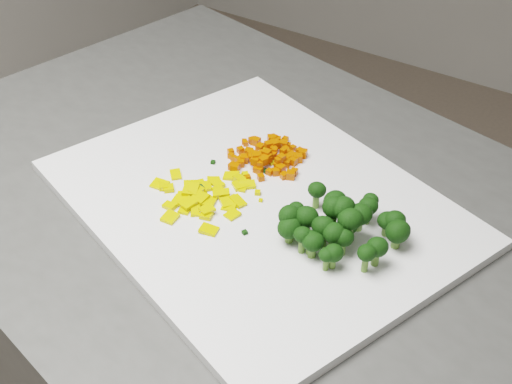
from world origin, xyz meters
The scene contains 169 objects.
cutting_board centered at (-0.27, -0.08, 0.91)m, with size 0.48×0.37×0.01m, color white.
carrot_pile centered at (-0.30, 0.00, 0.93)m, with size 0.11×0.11×0.03m, color #C03B02, non-canonical shape.
pepper_pile centered at (-0.32, -0.11, 0.92)m, with size 0.12×0.12×0.02m, color #DAB90B, non-canonical shape.
broccoli_pile centered at (-0.15, -0.08, 0.94)m, with size 0.13×0.13×0.06m, color black, non-canonical shape.
carrot_cube_0 centered at (-0.32, 0.00, 0.92)m, with size 0.01×0.01×0.01m, color #C03B02.
carrot_cube_1 centered at (-0.31, 0.05, 0.92)m, with size 0.01×0.01×0.01m, color #C03B02.
carrot_cube_2 centered at (-0.33, 0.00, 0.92)m, with size 0.01×0.01×0.01m, color #C03B02.
carrot_cube_3 centered at (-0.30, -0.03, 0.92)m, with size 0.01×0.01×0.01m, color #C03B02.
carrot_cube_4 centered at (-0.29, 0.04, 0.92)m, with size 0.01×0.01×0.01m, color #C03B02.
carrot_cube_5 centered at (-0.30, 0.01, 0.93)m, with size 0.01×0.01×0.01m, color #C03B02.
carrot_cube_6 centered at (-0.30, -0.02, 0.92)m, with size 0.01×0.01×0.01m, color #C03B02.
carrot_cube_7 centered at (-0.30, -0.03, 0.92)m, with size 0.01×0.01×0.01m, color #C03B02.
carrot_cube_8 centered at (-0.27, 0.03, 0.92)m, with size 0.01×0.01×0.01m, color #C03B02.
carrot_cube_9 centered at (-0.30, -0.01, 0.93)m, with size 0.01×0.01×0.01m, color #C03B02.
carrot_cube_10 centered at (-0.27, -0.02, 0.92)m, with size 0.01×0.01×0.01m, color #C03B02.
carrot_cube_11 centered at (-0.27, 0.02, 0.92)m, with size 0.01×0.01×0.01m, color #C03B02.
carrot_cube_12 centered at (-0.30, -0.02, 0.93)m, with size 0.01×0.01×0.01m, color #C03B02.
carrot_cube_13 centered at (-0.29, 0.00, 0.92)m, with size 0.01×0.01×0.01m, color #C03B02.
carrot_cube_14 centered at (-0.30, 0.04, 0.92)m, with size 0.01×0.01×0.01m, color #C03B02.
carrot_cube_15 centered at (-0.28, 0.00, 0.92)m, with size 0.01×0.01×0.01m, color #C03B02.
carrot_cube_16 centered at (-0.28, -0.01, 0.92)m, with size 0.01×0.01×0.01m, color #C03B02.
carrot_cube_17 centered at (-0.28, -0.01, 0.92)m, with size 0.01×0.01×0.01m, color #C03B02.
carrot_cube_18 centered at (-0.35, -0.02, 0.92)m, with size 0.01×0.01×0.01m, color #C03B02.
carrot_cube_19 centered at (-0.29, 0.03, 0.92)m, with size 0.01×0.01×0.01m, color #C03B02.
carrot_cube_20 centered at (-0.30, -0.01, 0.92)m, with size 0.01×0.01×0.01m, color #C03B02.
carrot_cube_21 centered at (-0.31, 0.04, 0.92)m, with size 0.01×0.01×0.01m, color #C03B02.
carrot_cube_22 centered at (-0.26, -0.02, 0.92)m, with size 0.01×0.01×0.01m, color #C03B02.
carrot_cube_23 centered at (-0.31, -0.02, 0.93)m, with size 0.01×0.01×0.01m, color #C03B02.
carrot_cube_24 centered at (-0.31, -0.01, 0.92)m, with size 0.01×0.01×0.01m, color #C03B02.
carrot_cube_25 centered at (-0.34, 0.02, 0.92)m, with size 0.01×0.01×0.01m, color #C03B02.
carrot_cube_26 centered at (-0.30, -0.01, 0.92)m, with size 0.01×0.01×0.01m, color #C03B02.
carrot_cube_27 centered at (-0.31, -0.02, 0.93)m, with size 0.01×0.01×0.01m, color #C03B02.
carrot_cube_28 centered at (-0.28, 0.02, 0.92)m, with size 0.01×0.01×0.01m, color #C03B02.
carrot_cube_29 centered at (-0.34, -0.02, 0.92)m, with size 0.01×0.01×0.01m, color #C03B02.
carrot_cube_30 centered at (-0.30, -0.05, 0.92)m, with size 0.01×0.01×0.01m, color #C03B02.
carrot_cube_31 centered at (-0.30, -0.03, 0.92)m, with size 0.01×0.01×0.01m, color #C03B02.
carrot_cube_32 centered at (-0.27, 0.02, 0.92)m, with size 0.01×0.01×0.01m, color #C03B02.
carrot_cube_33 centered at (-0.29, 0.02, 0.92)m, with size 0.01×0.01×0.01m, color #C03B02.
carrot_cube_34 centered at (-0.29, 0.01, 0.93)m, with size 0.01×0.01×0.01m, color #C03B02.
carrot_cube_35 centered at (-0.31, 0.01, 0.93)m, with size 0.01×0.01×0.01m, color #C03B02.
carrot_cube_36 centered at (-0.34, 0.02, 0.92)m, with size 0.01×0.01×0.01m, color #C03B02.
carrot_cube_37 centered at (-0.32, -0.01, 0.92)m, with size 0.01×0.01×0.01m, color #C03B02.
carrot_cube_38 centered at (-0.29, -0.04, 0.92)m, with size 0.01×0.01×0.01m, color #C03B02.
carrot_cube_39 centered at (-0.35, 0.01, 0.92)m, with size 0.01×0.01×0.01m, color #C03B02.
carrot_cube_40 centered at (-0.30, 0.04, 0.92)m, with size 0.01×0.01×0.01m, color #C03B02.
carrot_cube_41 centered at (-0.32, 0.02, 0.92)m, with size 0.01×0.01×0.01m, color #C03B02.
carrot_cube_42 centered at (-0.33, -0.03, 0.92)m, with size 0.01×0.01×0.01m, color #C03B02.
carrot_cube_43 centered at (-0.31, -0.02, 0.93)m, with size 0.01×0.01×0.01m, color #C03B02.
carrot_cube_44 centered at (-0.32, 0.04, 0.92)m, with size 0.01×0.01×0.01m, color #C03B02.
carrot_cube_45 centered at (-0.32, -0.03, 0.92)m, with size 0.01×0.01×0.01m, color #C03B02.
carrot_cube_46 centered at (-0.29, 0.02, 0.92)m, with size 0.01×0.01×0.01m, color #C03B02.
carrot_cube_47 centered at (-0.34, -0.01, 0.92)m, with size 0.01×0.01×0.01m, color #C03B02.
carrot_cube_48 centered at (-0.28, 0.02, 0.92)m, with size 0.01×0.01×0.01m, color #C03B02.
carrot_cube_49 centered at (-0.28, 0.01, 0.92)m, with size 0.01×0.01×0.01m, color #C03B02.
carrot_cube_50 centered at (-0.31, 0.02, 0.92)m, with size 0.01×0.01×0.01m, color #C03B02.
carrot_cube_51 centered at (-0.33, -0.04, 0.92)m, with size 0.01×0.01×0.01m, color #C03B02.
carrot_cube_52 centered at (-0.32, -0.01, 0.92)m, with size 0.01×0.01×0.01m, color #C03B02.
carrot_cube_53 centered at (-0.32, 0.01, 0.92)m, with size 0.01×0.01×0.01m, color #C03B02.
carrot_cube_54 centered at (-0.28, -0.02, 0.92)m, with size 0.01×0.01×0.01m, color #C03B02.
carrot_cube_55 centered at (-0.27, 0.01, 0.92)m, with size 0.01×0.01×0.01m, color #C03B02.
carrot_cube_56 centered at (-0.28, 0.01, 0.92)m, with size 0.01×0.01×0.01m, color #C03B02.
carrot_cube_57 centered at (-0.33, 0.02, 0.92)m, with size 0.01×0.01×0.01m, color #C03B02.
carrot_cube_58 centered at (-0.32, -0.04, 0.92)m, with size 0.01×0.01×0.01m, color #C03B02.
carrot_cube_59 centered at (-0.32, 0.04, 0.92)m, with size 0.01×0.01×0.01m, color #C03B02.
carrot_cube_60 centered at (-0.30, 0.00, 0.92)m, with size 0.01×0.01×0.01m, color #C03B02.
carrot_cube_61 centered at (-0.29, 0.02, 0.92)m, with size 0.01×0.01×0.01m, color #C03B02.
carrot_cube_62 centered at (-0.30, 0.00, 0.92)m, with size 0.01×0.01×0.01m, color #C03B02.
carrot_cube_63 centered at (-0.31, -0.01, 0.92)m, with size 0.01×0.01×0.01m, color #C03B02.
carrot_cube_64 centered at (-0.27, 0.04, 0.92)m, with size 0.01×0.01×0.01m, color #C03B02.
carrot_cube_65 centered at (-0.28, 0.00, 0.92)m, with size 0.01×0.01×0.01m, color #C03B02.
carrot_cube_66 centered at (-0.31, 0.04, 0.92)m, with size 0.01×0.01×0.01m, color #C03B02.
carrot_cube_67 centered at (-0.30, 0.00, 0.92)m, with size 0.01×0.01×0.01m, color #C03B02.
carrot_cube_68 centered at (-0.28, -0.01, 0.92)m, with size 0.01×0.01×0.01m, color #C03B02.
carrot_cube_69 centered at (-0.33, -0.03, 0.92)m, with size 0.01×0.01×0.01m, color #C03B02.
carrot_cube_70 centered at (-0.31, -0.02, 0.92)m, with size 0.01×0.01×0.01m, color #C03B02.
carrot_cube_71 centered at (-0.26, -0.02, 0.92)m, with size 0.01×0.01×0.01m, color #C03B02.
carrot_cube_72 centered at (-0.35, 0.01, 0.92)m, with size 0.01×0.01×0.01m, color #C03B02.
carrot_cube_73 centered at (-0.28, 0.00, 0.93)m, with size 0.01×0.01×0.01m, color #C03B02.
carrot_cube_74 centered at (-0.30, -0.01, 0.92)m, with size 0.01×0.01×0.01m, color #C03B02.
carrot_cube_75 centered at (-0.31, 0.03, 0.92)m, with size 0.01×0.01×0.01m, color #C03B02.
carrot_cube_76 centered at (-0.33, -0.02, 0.92)m, with size 0.01×0.01×0.01m, color #C03B02.
carrot_cube_77 centered at (-0.35, -0.02, 0.92)m, with size 0.01×0.01×0.01m, color #C03B02.
carrot_cube_78 centered at (-0.30, 0.01, 0.92)m, with size 0.01×0.01×0.01m, color #C03B02.
carrot_cube_79 centered at (-0.26, -0.01, 0.92)m, with size 0.01×0.01×0.01m, color #C03B02.
carrot_cube_80 centered at (-0.28, -0.02, 0.92)m, with size 0.01×0.01×0.01m, color #C03B02.
carrot_cube_81 centered at (-0.33, -0.03, 0.92)m, with size 0.01×0.01×0.01m, color #C03B02.
pepper_chunk_0 centered at (-0.38, -0.09, 0.92)m, with size 0.01×0.02×0.00m, color #DAB90B.
pepper_chunk_1 centered at (-0.31, -0.09, 0.92)m, with size 0.02×0.01×0.00m, color #DAB90B.
pepper_chunk_2 centered at (-0.35, -0.10, 0.91)m, with size 0.02×0.02×0.00m, color #DAB90B.
pepper_chunk_3 centered at (-0.30, -0.14, 0.92)m, with size 0.01×0.01×0.01m, color #DAB90B.
pepper_chunk_4 centered at (-0.30, -0.07, 0.91)m, with size 0.02×0.01×0.00m, color #DAB90B.
pepper_chunk_5 centered at (-0.31, -0.10, 0.92)m, with size 0.02×0.01×0.00m, color #DAB90B.
pepper_chunk_6 centered at (-0.33, -0.14, 0.91)m, with size 0.02×0.01×0.00m, color #DAB90B.
pepper_chunk_7 centered at (-0.33, -0.08, 0.92)m, with size 0.02×0.01×0.00m, color #DAB90B.
pepper_chunk_8 centered at (-0.28, -0.16, 0.91)m, with size 0.02×0.02×0.00m, color #DAB90B.
pepper_chunk_9 centered at (-0.31, -0.06, 0.92)m, with size 0.02×0.01×0.01m, color #DAB90B.
pepper_chunk_10 centered at (-0.32, -0.14, 0.92)m, with size 0.02×0.01×0.00m, color #DAB90B.
pepper_chunk_11 centered at (-0.28, -0.12, 0.91)m, with size 0.02×0.01×0.00m, color #DAB90B.
pepper_chunk_12 centered at (-0.38, -0.12, 0.92)m, with size 0.02×0.01×0.01m, color #DAB90B.
pepper_chunk_13 centered at (-0.29, -0.11, 0.91)m, with size 0.02×0.02×0.00m, color #DAB90B.
pepper_chunk_14 centered at (-0.34, -0.11, 0.92)m, with size 0.02×0.01×0.00m, color #DAB90B.
pepper_chunk_15 centered at (-0.29, -0.06, 0.92)m, with size 0.01×0.02×0.00m, color #DAB90B.
pepper_chunk_16 centered at (-0.34, -0.10, 0.91)m, with size 0.02×0.01×0.00m, color #DAB90B.
pepper_chunk_17 centered at (-0.32, -0.11, 0.91)m, with size 0.02×0.01×0.00m, color #DAB90B.
pepper_chunk_18 centered at (-0.35, -0.15, 0.92)m, with size 0.02×0.01×0.01m, color #DAB90B.
pepper_chunk_19 centered at (-0.34, -0.13, 0.92)m, with size 0.02×0.02×0.01m, color #DAB90B.
pepper_chunk_20 centered at (-0.33, -0.14, 0.92)m, with size 0.02×0.02×0.00m, color #DAB90B.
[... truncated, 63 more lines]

